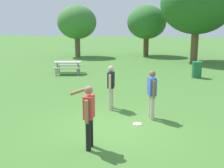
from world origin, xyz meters
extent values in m
plane|color=#447530|center=(0.00, 0.00, 0.00)|extent=(120.00, 120.00, 0.00)
cylinder|color=black|center=(-0.32, -1.56, 0.41)|extent=(0.13, 0.13, 0.82)
cylinder|color=black|center=(-0.33, -1.30, 0.41)|extent=(0.13, 0.13, 0.82)
cube|color=#D83838|center=(-0.32, -1.43, 1.11)|extent=(0.24, 0.39, 0.58)
sphere|color=#9E7051|center=(-0.32, -1.43, 1.53)|extent=(0.21, 0.21, 0.21)
cylinder|color=#9E7051|center=(-0.31, -1.69, 1.06)|extent=(0.09, 0.09, 0.58)
cylinder|color=#9E7051|center=(-0.61, -1.19, 1.45)|extent=(0.58, 0.12, 0.28)
cylinder|color=#B7AD93|center=(-0.48, 2.09, 0.41)|extent=(0.13, 0.13, 0.82)
cylinder|color=#B7AD93|center=(-0.47, 1.83, 0.41)|extent=(0.13, 0.13, 0.82)
cube|color=black|center=(-0.48, 1.96, 1.11)|extent=(0.24, 0.39, 0.58)
sphere|color=tan|center=(-0.48, 1.96, 1.53)|extent=(0.21, 0.21, 0.21)
cylinder|color=tan|center=(-0.49, 2.22, 1.06)|extent=(0.09, 0.09, 0.58)
cylinder|color=tan|center=(-0.46, 1.70, 1.06)|extent=(0.09, 0.09, 0.58)
cylinder|color=#B7AD93|center=(1.11, 1.05, 0.41)|extent=(0.13, 0.13, 0.82)
cylinder|color=#B7AD93|center=(1.03, 1.29, 0.41)|extent=(0.13, 0.13, 0.82)
cube|color=#3856B7|center=(1.07, 1.17, 1.11)|extent=(0.33, 0.43, 0.58)
sphere|color=brown|center=(1.07, 1.17, 1.53)|extent=(0.21, 0.21, 0.21)
cylinder|color=brown|center=(1.15, 0.93, 1.06)|extent=(0.09, 0.09, 0.58)
cylinder|color=brown|center=(0.98, 1.42, 1.06)|extent=(0.09, 0.09, 0.58)
cylinder|color=white|center=(0.68, 0.52, 0.01)|extent=(0.29, 0.29, 0.03)
cube|color=#B2ADA3|center=(-4.70, 8.69, 0.74)|extent=(1.82, 1.08, 0.06)
cube|color=#A49F96|center=(-4.58, 8.12, 0.44)|extent=(1.72, 0.59, 0.05)
cube|color=#A49F96|center=(-4.81, 9.25, 0.44)|extent=(1.72, 0.59, 0.05)
cylinder|color=#A49F96|center=(-5.35, 8.55, 0.35)|extent=(0.11, 0.11, 0.71)
cylinder|color=#A49F96|center=(-5.23, 7.99, 0.21)|extent=(0.09, 0.09, 0.41)
cylinder|color=#A49F96|center=(-5.46, 9.12, 0.21)|extent=(0.09, 0.09, 0.41)
cylinder|color=#A49F96|center=(-4.05, 8.82, 0.35)|extent=(0.11, 0.11, 0.71)
cylinder|color=#A49F96|center=(-3.93, 8.25, 0.21)|extent=(0.09, 0.09, 0.41)
cylinder|color=#A49F96|center=(-4.16, 9.39, 0.21)|extent=(0.09, 0.09, 0.41)
cylinder|color=#1E663D|center=(3.22, 8.96, 0.45)|extent=(0.56, 0.56, 0.90)
cylinder|color=#287A4B|center=(3.22, 8.96, 0.93)|extent=(0.59, 0.59, 0.06)
cylinder|color=brown|center=(-7.10, 17.77, 1.12)|extent=(0.51, 0.51, 2.23)
ellipsoid|color=#3D7A33|center=(-7.10, 17.77, 3.25)|extent=(3.69, 3.69, 3.14)
cylinder|color=brown|center=(-0.70, 19.88, 1.11)|extent=(0.51, 0.51, 2.21)
ellipsoid|color=#33702D|center=(-0.70, 19.88, 3.26)|extent=(3.80, 3.80, 3.23)
cylinder|color=brown|center=(3.61, 16.21, 1.57)|extent=(0.59, 0.59, 3.14)
ellipsoid|color=#286023|center=(3.61, 16.21, 4.76)|extent=(5.87, 5.87, 4.99)
camera|label=1|loc=(1.57, -7.76, 3.14)|focal=44.31mm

